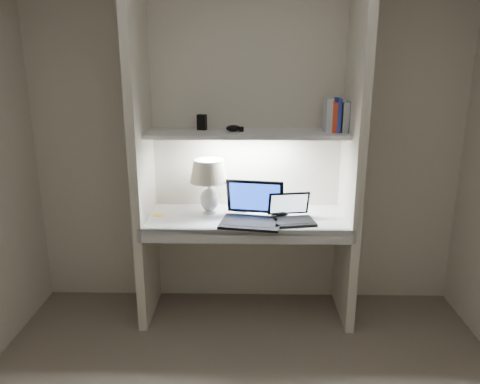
{
  "coord_description": "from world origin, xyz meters",
  "views": [
    {
      "loc": [
        0.01,
        -1.94,
        1.87
      ],
      "look_at": [
        -0.04,
        1.05,
        1.0
      ],
      "focal_mm": 35.0,
      "sensor_mm": 36.0,
      "label": 1
    }
  ],
  "objects_px": {
    "speaker": "(241,203)",
    "laptop_main": "(252,213)",
    "table_lamp": "(209,177)",
    "laptop_netbook": "(291,215)",
    "book_row": "(340,116)"
  },
  "relations": [
    {
      "from": "laptop_main",
      "to": "laptop_netbook",
      "type": "relative_size",
      "value": 1.39
    },
    {
      "from": "table_lamp",
      "to": "book_row",
      "type": "relative_size",
      "value": 1.71
    },
    {
      "from": "speaker",
      "to": "laptop_main",
      "type": "bearing_deg",
      "value": -62.08
    },
    {
      "from": "laptop_netbook",
      "to": "book_row",
      "type": "relative_size",
      "value": 1.42
    },
    {
      "from": "speaker",
      "to": "book_row",
      "type": "distance_m",
      "value": 0.94
    },
    {
      "from": "laptop_main",
      "to": "speaker",
      "type": "distance_m",
      "value": 0.23
    },
    {
      "from": "table_lamp",
      "to": "book_row",
      "type": "xyz_separation_m",
      "value": [
        0.92,
        0.03,
        0.44
      ]
    },
    {
      "from": "table_lamp",
      "to": "laptop_netbook",
      "type": "xyz_separation_m",
      "value": [
        0.58,
        -0.16,
        -0.23
      ]
    },
    {
      "from": "laptop_main",
      "to": "book_row",
      "type": "relative_size",
      "value": 1.97
    },
    {
      "from": "laptop_main",
      "to": "laptop_netbook",
      "type": "distance_m",
      "value": 0.27
    },
    {
      "from": "laptop_main",
      "to": "laptop_netbook",
      "type": "bearing_deg",
      "value": 11.41
    },
    {
      "from": "laptop_netbook",
      "to": "table_lamp",
      "type": "bearing_deg",
      "value": 155.34
    },
    {
      "from": "laptop_main",
      "to": "speaker",
      "type": "bearing_deg",
      "value": 119.89
    },
    {
      "from": "table_lamp",
      "to": "laptop_main",
      "type": "relative_size",
      "value": 0.87
    },
    {
      "from": "book_row",
      "to": "table_lamp",
      "type": "bearing_deg",
      "value": -177.87
    }
  ]
}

